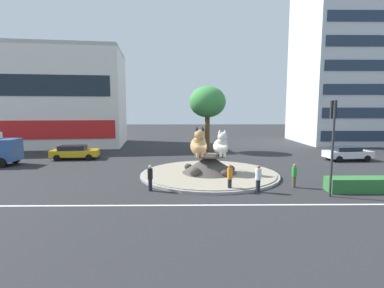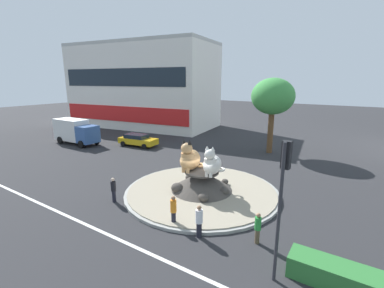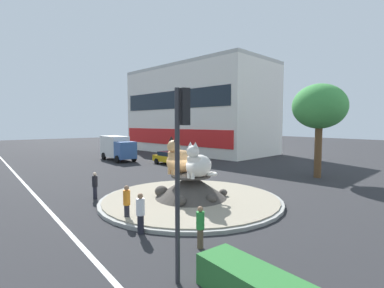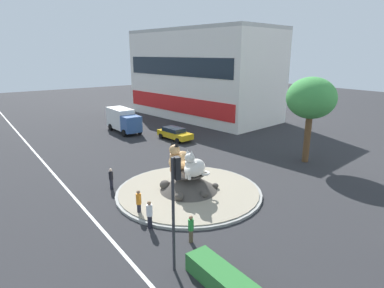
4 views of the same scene
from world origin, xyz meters
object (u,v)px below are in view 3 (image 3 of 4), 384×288
at_px(broadleaf_tree_behind_island, 319,107).
at_px(sedan_on_far_lane, 171,158).
at_px(traffic_light_mast, 181,150).
at_px(pedestrian_green_shirt, 200,226).
at_px(cat_statue_white, 198,164).
at_px(shophouse_block, 198,110).
at_px(pedestrian_white_shirt, 141,212).
at_px(pedestrian_orange_shirt, 127,202).
at_px(cat_statue_calico, 179,160).
at_px(pedestrian_black_shirt, 95,185).
at_px(delivery_box_truck, 117,147).

relative_size(broadleaf_tree_behind_island, sedan_on_far_lane, 1.64).
distance_m(traffic_light_mast, pedestrian_green_shirt, 3.90).
bearing_deg(sedan_on_far_lane, cat_statue_white, -34.87).
bearing_deg(sedan_on_far_lane, broadleaf_tree_behind_island, 15.24).
xyz_separation_m(shophouse_block, pedestrian_white_shirt, (26.10, -24.24, -5.92)).
distance_m(cat_statue_white, shophouse_block, 31.55).
distance_m(shophouse_block, pedestrian_green_shirt, 37.41).
distance_m(pedestrian_orange_shirt, sedan_on_far_lane, 18.96).
bearing_deg(traffic_light_mast, broadleaf_tree_behind_island, 26.13).
bearing_deg(cat_statue_calico, cat_statue_white, 85.47).
bearing_deg(traffic_light_mast, pedestrian_black_shirt, 91.74).
bearing_deg(shophouse_block, cat_statue_calico, -48.21).
bearing_deg(cat_statue_white, pedestrian_white_shirt, 14.37).
relative_size(broadleaf_tree_behind_island, pedestrian_green_shirt, 5.00).
distance_m(pedestrian_white_shirt, pedestrian_green_shirt, 2.88).
relative_size(broadleaf_tree_behind_island, delivery_box_truck, 1.26).
bearing_deg(traffic_light_mast, cat_statue_calico, 63.27).
xyz_separation_m(sedan_on_far_lane, delivery_box_truck, (-7.33, -3.31, 0.86)).
height_order(cat_statue_white, pedestrian_green_shirt, cat_statue_white).
xyz_separation_m(cat_statue_calico, pedestrian_black_shirt, (-3.24, -4.12, -1.57)).
bearing_deg(shophouse_block, sedan_on_far_lane, -57.36).
bearing_deg(pedestrian_orange_shirt, cat_statue_white, -1.71).
height_order(cat_statue_calico, pedestrian_white_shirt, cat_statue_calico).
relative_size(shophouse_block, pedestrian_orange_shirt, 14.50).
height_order(traffic_light_mast, delivery_box_truck, traffic_light_mast).
distance_m(cat_statue_white, traffic_light_mast, 8.18).
height_order(cat_statue_calico, delivery_box_truck, cat_statue_calico).
height_order(shophouse_block, delivery_box_truck, shophouse_block).
bearing_deg(traffic_light_mast, cat_statue_white, 55.76).
xyz_separation_m(broadleaf_tree_behind_island, pedestrian_black_shirt, (-4.80, -17.68, -5.17)).
bearing_deg(cat_statue_white, cat_statue_calico, -95.06).
bearing_deg(pedestrian_black_shirt, broadleaf_tree_behind_island, -103.31).
height_order(cat_statue_white, traffic_light_mast, traffic_light_mast).
xyz_separation_m(cat_statue_calico, traffic_light_mast, (7.66, -5.36, 1.48)).
xyz_separation_m(cat_statue_white, pedestrian_green_shirt, (4.49, -3.50, -1.51)).
bearing_deg(traffic_light_mast, delivery_box_truck, 78.55).
bearing_deg(delivery_box_truck, sedan_on_far_lane, 23.70).
bearing_deg(shophouse_block, cat_statue_white, -46.02).
xyz_separation_m(traffic_light_mast, sedan_on_far_lane, (-20.38, 13.22, -3.16)).
distance_m(traffic_light_mast, pedestrian_black_shirt, 11.39).
bearing_deg(cat_statue_calico, pedestrian_black_shirt, -44.93).
distance_m(broadleaf_tree_behind_island, sedan_on_far_lane, 16.25).
relative_size(shophouse_block, sedan_on_far_lane, 5.17).
distance_m(pedestrian_black_shirt, pedestrian_green_shirt, 9.49).
bearing_deg(pedestrian_white_shirt, shophouse_block, -13.71).
height_order(pedestrian_white_shirt, pedestrian_orange_shirt, pedestrian_orange_shirt).
bearing_deg(delivery_box_truck, pedestrian_white_shirt, -21.64).
relative_size(pedestrian_white_shirt, pedestrian_black_shirt, 1.05).
xyz_separation_m(cat_statue_calico, cat_statue_white, (1.74, 0.07, -0.09)).
bearing_deg(shophouse_block, pedestrian_green_shirt, -45.87).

